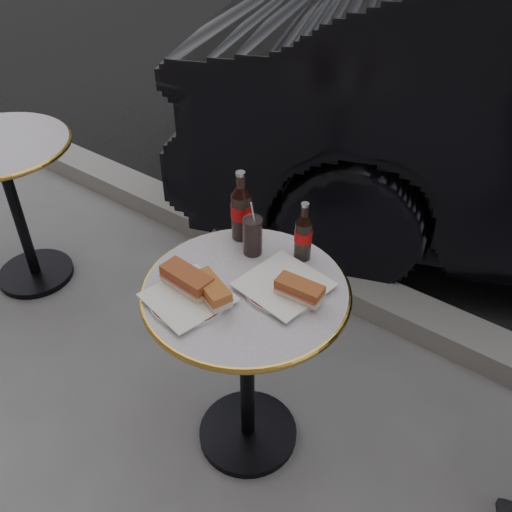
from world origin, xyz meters
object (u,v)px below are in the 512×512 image
Objects in this scene: bistro_table at (247,370)px; cola_bottle_right at (304,231)px; cola_bottle_left at (241,206)px; cola_glass at (253,236)px; plate_right at (284,286)px; plate_left at (188,299)px.

cola_bottle_right is at bearing 76.54° from bistro_table.
cola_bottle_left is 1.89× the size of cola_glass.
bistro_table is 0.39m from plate_right.
cola_bottle_right is at bearing 103.47° from plate_right.
cola_glass is at bearing -152.22° from cola_bottle_right.
cola_bottle_left is (-0.07, 0.33, 0.12)m from plate_left.
cola_glass is (-0.18, 0.08, 0.06)m from plate_right.
cola_bottle_left is at bearing 153.38° from plate_right.
cola_bottle_left is 0.22m from cola_bottle_right.
cola_bottle_right is at bearing 27.78° from cola_glass.
bistro_table is 0.55m from cola_bottle_left.
cola_bottle_right reaches higher than bistro_table.
cola_bottle_right reaches higher than plate_right.
cola_glass reaches higher than plate_left.
cola_glass is at bearing 87.55° from plate_left.
bistro_table is 0.52m from cola_bottle_right.
plate_left is at bearing -124.60° from bistro_table.
cola_glass is (-0.09, 0.15, 0.43)m from bistro_table.
plate_left is 1.12× the size of cola_bottle_right.
plate_right is at bearing -76.53° from cola_bottle_right.
plate_left is 0.36m from cola_bottle_left.
cola_glass is (-0.14, -0.07, -0.04)m from cola_bottle_right.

